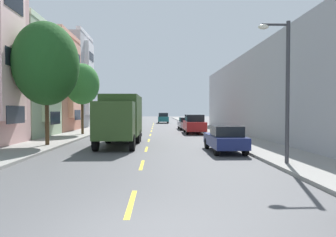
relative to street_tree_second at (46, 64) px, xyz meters
name	(u,v)px	position (x,y,z in m)	size (l,w,h in m)	color
ground_plane	(152,129)	(6.40, 16.78, -5.32)	(160.00, 160.00, 0.00)	#4C4C4F
sidewalk_left	(91,130)	(-0.70, 14.78, -5.25)	(3.20, 120.00, 0.14)	gray
sidewalk_right	(211,130)	(13.50, 14.78, -5.25)	(3.20, 120.00, 0.14)	gray
lane_centerline_dashes	(151,133)	(6.40, 11.28, -5.32)	(0.14, 47.20, 0.01)	yellow
townhouse_fourth_terracotta	(21,84)	(-7.88, 13.17, -0.10)	(11.97, 6.61, 10.84)	#B27560
townhouse_fifth_dove_grey	(50,82)	(-7.27, 19.98, 0.83)	(10.74, 6.61, 12.69)	#A8A8AD
apartment_block_opposite	(301,94)	(20.10, 6.78, -1.50)	(10.00, 36.00, 7.64)	#A8A8AD
street_tree_second	(46,64)	(0.00, 0.00, 0.00)	(4.05, 4.05, 7.84)	#47331E
street_tree_third	(82,84)	(0.00, 8.53, -0.48)	(3.19, 3.19, 6.64)	#47331E
street_lamp	(284,80)	(12.33, -6.74, -1.71)	(1.35, 0.28, 5.91)	#38383D
delivery_box_truck	(121,117)	(4.60, 0.87, -3.41)	(2.49, 7.12, 3.39)	#2D471E
parked_suv_red	(194,124)	(10.88, 10.53, -4.34)	(2.02, 4.83, 1.93)	#AD1E1E
parked_hatchback_navy	(225,139)	(10.89, -2.61, -4.57)	(1.76, 4.01, 1.50)	navy
parked_wagon_black	(121,121)	(1.94, 22.04, -4.52)	(1.86, 4.72, 1.50)	black
parked_wagon_white	(132,119)	(2.19, 35.58, -4.52)	(1.86, 4.71, 1.50)	silver
parked_wagon_silver	(186,123)	(10.68, 16.50, -4.52)	(1.85, 4.71, 1.50)	#B2B5BA
moving_teal_sedan	(163,118)	(8.20, 34.75, -4.34)	(1.95, 4.80, 1.93)	#195B60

